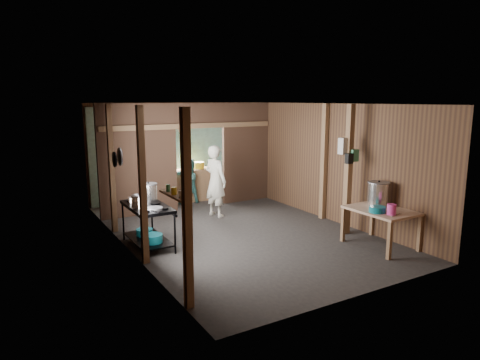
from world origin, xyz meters
TOP-DOWN VIEW (x-y plane):
  - floor at (0.00, 0.00)m, footprint 4.50×7.00m
  - ceiling at (0.00, 0.00)m, footprint 4.50×7.00m
  - wall_back at (0.00, 3.50)m, footprint 4.50×0.00m
  - wall_front at (0.00, -3.50)m, footprint 4.50×0.00m
  - wall_left at (-2.25, 0.00)m, footprint 0.00×7.00m
  - wall_right at (2.25, 0.00)m, footprint 0.00×7.00m
  - partition_left at (-1.32, 2.20)m, footprint 1.85×0.10m
  - partition_right at (1.57, 2.20)m, footprint 1.35×0.10m
  - partition_header at (0.25, 2.20)m, footprint 1.30×0.10m
  - turquoise_panel at (0.00, 3.44)m, footprint 4.40×0.06m
  - back_counter at (0.30, 2.95)m, footprint 1.20×0.50m
  - wall_clock at (0.25, 3.40)m, footprint 0.20×0.03m
  - post_left_a at (-2.18, -2.60)m, footprint 0.10×0.12m
  - post_left_b at (-2.18, -0.80)m, footprint 0.10×0.12m
  - post_left_c at (-2.18, 1.20)m, footprint 0.10×0.12m
  - post_right at (2.18, -0.20)m, footprint 0.10×0.12m
  - post_free at (1.85, -1.30)m, footprint 0.12×0.12m
  - cross_beam at (0.00, 2.15)m, footprint 4.40×0.12m
  - pan_lid_big at (-2.21, 0.40)m, footprint 0.03×0.34m
  - pan_lid_small at (-2.21, 0.80)m, footprint 0.03×0.30m
  - wall_shelf at (-2.15, -2.10)m, footprint 0.14×0.80m
  - jar_white at (-2.15, -2.35)m, footprint 0.07×0.07m
  - jar_yellow at (-2.15, -2.10)m, footprint 0.08×0.08m
  - jar_green at (-2.15, -1.88)m, footprint 0.06×0.06m
  - bag_white at (1.80, -1.22)m, footprint 0.22×0.15m
  - bag_green at (1.92, -1.36)m, footprint 0.16×0.12m
  - bag_black at (1.78, -1.38)m, footprint 0.14×0.10m
  - gas_range at (-1.88, -0.05)m, footprint 0.69×1.34m
  - prep_table at (1.83, -2.20)m, footprint 0.87×1.20m
  - stove_pot_large at (-1.71, 0.35)m, footprint 0.42×0.42m
  - stove_pot_med at (-2.05, -0.13)m, footprint 0.29×0.29m
  - stove_saucepan at (-2.05, 0.31)m, footprint 0.19×0.19m
  - frying_pan at (-1.88, -0.46)m, footprint 0.42×0.56m
  - blue_tub_front at (-1.88, -0.30)m, footprint 0.36×0.36m
  - blue_tub_back at (-1.88, 0.17)m, footprint 0.31×0.31m
  - stock_pot at (1.99, -1.97)m, footprint 0.43×0.43m
  - wash_basin at (1.59, -2.32)m, footprint 0.32×0.32m
  - pink_bucket at (1.69, -2.55)m, footprint 0.20×0.20m
  - knife at (1.72, -2.62)m, footprint 0.30×0.08m
  - yellow_tub at (0.54, 2.95)m, footprint 0.32×0.32m
  - red_cup at (0.10, 2.95)m, footprint 0.12×0.12m
  - cook at (0.17, 1.21)m, footprint 0.56×0.70m
  - worker_back at (0.04, 2.70)m, footprint 0.83×0.69m

SIDE VIEW (x-z plane):
  - floor at x=0.00m, z-range 0.00..0.00m
  - blue_tub_back at x=-1.88m, z-range 0.15..0.28m
  - blue_tub_front at x=-1.88m, z-range 0.15..0.30m
  - prep_table at x=1.83m, z-range 0.00..0.71m
  - gas_range at x=-1.88m, z-range 0.00..0.79m
  - back_counter at x=0.30m, z-range 0.00..0.85m
  - knife at x=1.72m, z-range 0.71..0.72m
  - wash_basin at x=1.59m, z-range 0.71..0.81m
  - worker_back at x=0.04m, z-range 0.00..1.55m
  - pink_bucket at x=1.69m, z-range 0.71..0.89m
  - frying_pan at x=-1.88m, z-range 0.78..0.85m
  - cook at x=0.17m, z-range 0.00..1.66m
  - stove_saucepan at x=-2.05m, z-range 0.79..0.88m
  - stove_pot_med at x=-2.05m, z-range 0.77..1.01m
  - red_cup at x=0.10m, z-range 0.85..0.99m
  - stock_pot at x=1.99m, z-range 0.69..1.16m
  - stove_pot_large at x=-1.71m, z-range 0.77..1.11m
  - yellow_tub at x=0.54m, z-range 0.85..1.03m
  - turquoise_panel at x=0.00m, z-range 0.00..2.50m
  - wall_back at x=0.00m, z-range 0.00..2.60m
  - wall_front at x=0.00m, z-range 0.00..2.60m
  - wall_left at x=-2.25m, z-range 0.00..2.60m
  - wall_right at x=2.25m, z-range 0.00..2.60m
  - partition_left at x=-1.32m, z-range 0.00..2.60m
  - partition_right at x=1.57m, z-range 0.00..2.60m
  - post_left_a at x=-2.18m, z-range 0.00..2.60m
  - post_left_b at x=-2.18m, z-range 0.00..2.60m
  - post_left_c at x=-2.18m, z-range 0.00..2.60m
  - post_right at x=2.18m, z-range 0.00..2.60m
  - post_free at x=1.85m, z-range 0.00..2.60m
  - wall_shelf at x=-2.15m, z-range 1.39..1.41m
  - jar_white at x=-2.15m, z-range 1.42..1.52m
  - jar_yellow at x=-2.15m, z-range 1.42..1.52m
  - jar_green at x=-2.15m, z-range 1.42..1.52m
  - pan_lid_small at x=-2.21m, z-range 1.40..1.70m
  - bag_black at x=1.78m, z-range 1.45..1.65m
  - bag_green at x=1.92m, z-range 1.48..1.72m
  - pan_lid_big at x=-2.21m, z-range 1.48..1.82m
  - bag_white at x=1.80m, z-range 1.62..1.94m
  - wall_clock at x=0.25m, z-range 1.80..2.00m
  - cross_beam at x=0.00m, z-range 1.99..2.11m
  - partition_header at x=0.25m, z-range 2.00..2.60m
  - ceiling at x=0.00m, z-range 2.60..2.60m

